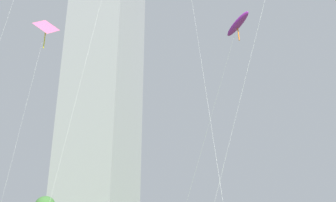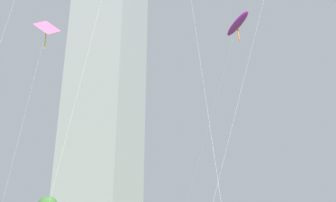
# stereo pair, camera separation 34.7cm
# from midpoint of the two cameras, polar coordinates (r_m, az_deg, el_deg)

# --- Properties ---
(kite_flying_1) EXTENTS (3.12, 2.92, 24.24)m
(kite_flying_1) POSITION_cam_midpoint_polar(r_m,az_deg,el_deg) (42.44, -18.50, 10.94)
(kite_flying_1) COLOR silver
(kite_flying_1) RESTS_ON ground
(kite_flying_4) EXTENTS (8.27, 8.75, 20.88)m
(kite_flying_4) POSITION_cam_midpoint_polar(r_m,az_deg,el_deg) (34.53, 11.30, 11.95)
(kite_flying_4) COLOR silver
(kite_flying_4) RESTS_ON ground
(distant_highrise_0) EXTENTS (24.09, 28.04, 93.62)m
(distant_highrise_0) POSITION_cam_midpoint_polar(r_m,az_deg,el_deg) (129.41, -9.71, 0.81)
(distant_highrise_0) COLOR #939399
(distant_highrise_0) RESTS_ON ground
(distant_highrise_1) EXTENTS (20.88, 20.84, 81.00)m
(distant_highrise_1) POSITION_cam_midpoint_polar(r_m,az_deg,el_deg) (169.86, -11.65, -6.23)
(distant_highrise_1) COLOR #939399
(distant_highrise_1) RESTS_ON ground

